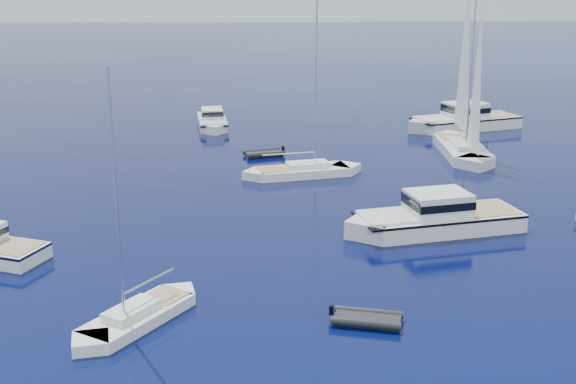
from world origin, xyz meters
name	(u,v)px	position (x,y,z in m)	size (l,w,h in m)	color
motor_cruiser_centre	(433,231)	(9.44, 23.53, 0.00)	(3.77, 12.31, 3.23)	silver
motor_cruiser_distant	(462,129)	(18.94, 54.11, 0.00)	(3.97, 12.99, 3.41)	silver
motor_cruiser_horizon	(213,127)	(-6.39, 55.90, 0.00)	(2.80, 9.16, 2.40)	white
sailboat_fore	(138,322)	(-7.10, 11.23, 0.00)	(2.22, 8.53, 12.55)	white
sailboat_centre	(303,176)	(1.92, 36.85, 0.00)	(2.66, 10.24, 15.06)	white
sailboat_sails_r	(462,154)	(16.25, 43.40, 0.00)	(3.43, 13.20, 19.41)	silver
tender_grey_near	(367,323)	(3.65, 10.80, 0.00)	(1.89, 3.41, 0.95)	black
tender_grey_far	(264,156)	(-1.14, 43.41, 0.00)	(1.96, 3.56, 0.95)	black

